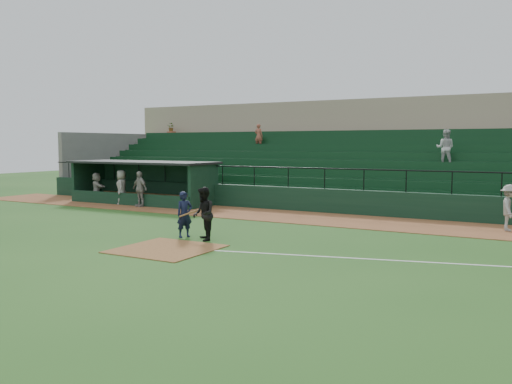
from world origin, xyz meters
The scene contains 12 objects.
ground centered at (0.00, 0.00, 0.00)m, with size 90.00×90.00×0.00m, color #24501A.
warning_track centered at (0.00, 8.00, 0.01)m, with size 40.00×4.00×0.03m, color brown.
home_plate_dirt centered at (0.00, -1.00, 0.01)m, with size 3.00×3.00×0.03m, color brown.
foul_line centered at (8.00, 1.20, 0.01)m, with size 18.00×0.09×0.01m, color white.
stadium_structure centered at (0.00, 16.46, 2.30)m, with size 38.00×13.08×6.40m.
dugout centered at (-9.75, 9.56, 1.33)m, with size 8.90×3.20×2.42m.
batter_at_plate centered at (-0.84, 1.13, 0.84)m, with size 1.11×0.73×1.68m.
umpire centered at (0.15, 0.91, 0.95)m, with size 0.92×0.72×1.90m, color black.
runner centered at (9.45, 8.31, 0.94)m, with size 1.17×0.68×1.82m, color gray.
dugout_player_a centered at (-8.62, 7.54, 0.99)m, with size 1.13×0.47×1.92m, color #9A9590.
dugout_player_b centered at (-10.32, 7.97, 0.99)m, with size 0.94×0.61×1.92m, color gray.
dugout_player_c centered at (-12.42, 8.15, 0.89)m, with size 1.59×0.51×1.72m, color #A9A49E.
Camera 1 is at (10.88, -14.56, 3.42)m, focal length 37.58 mm.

